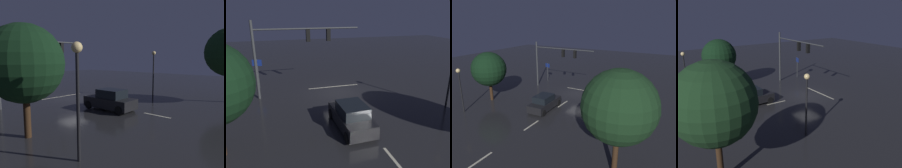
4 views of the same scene
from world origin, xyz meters
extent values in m
plane|color=#232326|center=(0.00, 0.00, 0.00)|extent=(80.00, 80.00, 0.00)
cylinder|color=#383A3D|center=(2.52, -0.56, 5.76)|extent=(8.79, 0.14, 0.14)
cube|color=black|center=(2.52, -0.56, 5.19)|extent=(0.32, 0.36, 1.00)
sphere|color=black|center=(2.52, -0.75, 5.51)|extent=(0.20, 0.20, 0.20)
sphere|color=black|center=(2.52, -0.75, 5.19)|extent=(0.20, 0.20, 0.20)
sphere|color=#19F24C|center=(2.52, -0.75, 4.87)|extent=(0.20, 0.20, 0.20)
cube|color=black|center=(0.76, -0.56, 5.19)|extent=(0.32, 0.36, 1.00)
sphere|color=black|center=(0.76, -0.75, 5.51)|extent=(0.20, 0.20, 0.20)
sphere|color=black|center=(0.76, -0.75, 5.19)|extent=(0.20, 0.20, 0.20)
sphere|color=#19F24C|center=(0.76, -0.75, 4.87)|extent=(0.20, 0.20, 0.20)
cube|color=beige|center=(0.00, 4.00, 0.00)|extent=(0.16, 2.20, 0.01)
cube|color=beige|center=(0.00, 10.00, 0.00)|extent=(0.16, 2.20, 0.01)
cube|color=beige|center=(0.00, -1.76, 0.00)|extent=(5.00, 0.16, 0.01)
cube|color=black|center=(1.01, 6.24, 0.62)|extent=(1.94, 4.36, 0.80)
cube|color=black|center=(1.00, 6.44, 1.36)|extent=(1.67, 2.15, 0.68)
cylinder|color=black|center=(1.90, 4.67, 0.34)|extent=(0.24, 0.69, 0.68)
cylinder|color=black|center=(0.22, 4.61, 0.34)|extent=(0.24, 0.69, 0.68)
cylinder|color=black|center=(1.80, 7.86, 0.34)|extent=(0.24, 0.69, 0.68)
cylinder|color=black|center=(0.12, 7.81, 0.34)|extent=(0.24, 0.69, 0.68)
sphere|color=#F9EFC6|center=(1.73, 4.14, 0.67)|extent=(0.20, 0.20, 0.20)
sphere|color=#F9EFC6|center=(0.43, 4.10, 0.67)|extent=(0.20, 0.20, 0.20)
cylinder|color=black|center=(-7.12, 5.39, 2.28)|extent=(0.14, 0.14, 4.55)
sphere|color=#F9D88C|center=(-7.12, 5.39, 4.73)|extent=(0.44, 0.44, 0.44)
cylinder|color=black|center=(8.27, 11.14, 2.21)|extent=(0.14, 0.14, 4.42)
sphere|color=#F9D88C|center=(8.27, 11.14, 4.60)|extent=(0.44, 0.44, 0.44)
cylinder|color=#382314|center=(8.38, 7.07, 1.19)|extent=(0.36, 0.36, 2.38)
sphere|color=black|center=(8.38, 7.07, 3.91)|extent=(4.08, 4.08, 4.08)
camera|label=1|loc=(13.51, 17.61, 4.18)|focal=33.99mm
camera|label=2|loc=(5.33, 18.09, 7.20)|focal=35.16mm
camera|label=3|loc=(-11.69, 24.44, 9.83)|focal=34.46mm
camera|label=4|loc=(-20.90, 15.72, 9.54)|focal=39.39mm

